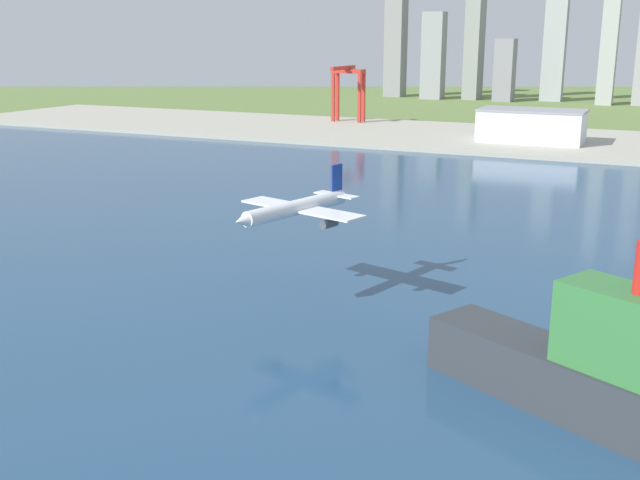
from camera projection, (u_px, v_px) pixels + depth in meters
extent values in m
plane|color=olive|center=(430.00, 199.00, 312.02)|extent=(2400.00, 2400.00, 0.00)
cube|color=navy|center=(378.00, 231.00, 259.48)|extent=(840.00, 360.00, 0.15)
cube|color=#A8A694|center=(520.00, 140.00, 478.01)|extent=(840.00, 140.00, 2.50)
cylinder|color=white|center=(297.00, 207.00, 186.06)|extent=(12.68, 33.77, 3.78)
cone|color=white|center=(242.00, 221.00, 172.46)|extent=(4.57, 4.96, 3.59)
cube|color=white|center=(301.00, 209.00, 187.46)|extent=(35.43, 16.43, 0.50)
cube|color=#193899|center=(337.00, 182.00, 196.23)|extent=(1.57, 4.07, 9.07)
cube|color=white|center=(337.00, 195.00, 197.11)|extent=(13.03, 6.93, 0.36)
cylinder|color=#4C4F54|center=(329.00, 224.00, 181.16)|extent=(3.27, 5.14, 2.08)
cylinder|color=#4C4F54|center=(270.00, 212.00, 193.33)|extent=(3.27, 5.14, 2.08)
cube|color=#2D3338|center=(566.00, 381.00, 134.65)|extent=(54.54, 35.84, 10.64)
cube|color=#337238|center=(621.00, 330.00, 124.43)|extent=(22.34, 18.26, 14.21)
cube|color=#B72D23|center=(333.00, 97.00, 565.99)|extent=(2.20, 2.20, 35.27)
cube|color=#B72D23|center=(359.00, 98.00, 557.40)|extent=(2.20, 2.20, 35.27)
cube|color=#B72D23|center=(337.00, 97.00, 573.00)|extent=(2.20, 2.20, 35.27)
cube|color=#B72D23|center=(364.00, 98.00, 564.41)|extent=(2.20, 2.20, 35.27)
cube|color=#B72D23|center=(349.00, 71.00, 560.28)|extent=(23.42, 10.00, 2.80)
cube|color=#B72D23|center=(343.00, 68.00, 550.77)|extent=(2.60, 40.16, 2.60)
cube|color=silver|center=(531.00, 127.00, 457.97)|extent=(60.53, 31.73, 18.30)
cube|color=gray|center=(532.00, 110.00, 455.45)|extent=(61.74, 32.36, 1.20)
cube|color=gray|center=(396.00, 31.00, 820.83)|extent=(19.56, 21.28, 138.61)
cube|color=gray|center=(433.00, 56.00, 794.02)|extent=(21.89, 19.12, 88.14)
cube|color=gray|center=(475.00, 33.00, 784.12)|extent=(15.41, 27.18, 134.79)
cube|color=gray|center=(505.00, 70.00, 768.53)|extent=(18.59, 21.84, 61.66)
cube|color=#9A9DA1|center=(556.00, 32.00, 760.66)|extent=(21.05, 15.08, 136.66)
cube|color=#A2A5A2|center=(611.00, 22.00, 716.41)|extent=(14.86, 18.64, 153.49)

